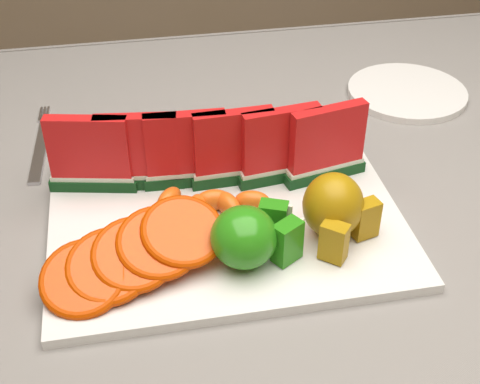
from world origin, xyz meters
TOP-DOWN VIEW (x-y plane):
  - table at (0.00, 0.00)m, footprint 1.40×0.90m
  - tablecloth at (0.00, 0.00)m, footprint 1.53×1.03m
  - platter at (-0.06, -0.02)m, footprint 0.40×0.30m
  - apple_cluster at (-0.04, -0.10)m, footprint 0.10×0.08m
  - pear_cluster at (0.05, -0.08)m, footprint 0.09×0.10m
  - side_plate at (0.27, 0.23)m, footprint 0.24×0.24m
  - fork at (-0.27, 0.19)m, footprint 0.02×0.20m
  - watermelon_row at (-0.06, 0.05)m, footprint 0.39×0.07m
  - orange_fan_front at (-0.16, -0.10)m, footprint 0.21×0.14m
  - orange_fan_back at (-0.10, 0.10)m, footprint 0.22×0.09m
  - tangerine_segments at (-0.08, -0.01)m, footprint 0.15×0.07m

SIDE VIEW (x-z plane):
  - table at x=0.00m, z-range 0.28..1.03m
  - tablecloth at x=0.00m, z-range 0.62..0.82m
  - fork at x=-0.27m, z-range 0.76..0.76m
  - side_plate at x=0.27m, z-range 0.76..0.77m
  - platter at x=-0.06m, z-range 0.76..0.77m
  - tangerine_segments at x=-0.08m, z-range 0.77..0.80m
  - orange_fan_back at x=-0.10m, z-range 0.77..0.81m
  - orange_fan_front at x=-0.16m, z-range 0.77..0.82m
  - apple_cluster at x=-0.04m, z-range 0.77..0.84m
  - pear_cluster at x=0.05m, z-range 0.77..0.85m
  - watermelon_row at x=-0.06m, z-range 0.77..0.87m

